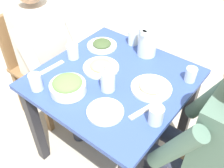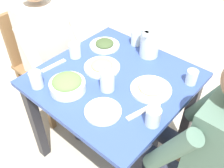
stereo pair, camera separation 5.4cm
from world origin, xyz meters
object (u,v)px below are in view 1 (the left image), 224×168
at_px(plate_beans, 152,86).
at_px(water_glass_near_right, 191,75).
at_px(chair_far, 36,59).
at_px(plate_dolmas, 102,44).
at_px(dining_table, 113,93).
at_px(diner_far, 51,52).
at_px(water_glass_near_left, 73,51).
at_px(water_glass_far_right, 36,82).
at_px(salad_bowl, 68,86).
at_px(plate_yoghurt, 105,111).
at_px(water_glass_far_left, 133,37).
at_px(water_pitcher, 148,41).
at_px(plate_fries, 101,66).
at_px(diner_near, 200,137).
at_px(water_glass_center, 156,115).
at_px(oil_carafe, 108,81).

bearing_deg(plate_beans, water_glass_near_right, -33.91).
relative_size(chair_far, plate_dolmas, 4.42).
bearing_deg(dining_table, diner_far, 89.58).
relative_size(water_glass_near_left, water_glass_far_right, 0.95).
xyz_separation_m(salad_bowl, water_glass_near_left, (0.24, 0.21, 0.00)).
distance_m(plate_yoghurt, water_glass_near_right, 0.54).
bearing_deg(chair_far, water_glass_far_left, -61.06).
distance_m(chair_far, water_pitcher, 0.91).
bearing_deg(diner_far, plate_fries, -88.36).
height_order(plate_fries, water_glass_far_left, water_glass_far_left).
bearing_deg(plate_fries, salad_bowl, 178.36).
height_order(dining_table, water_glass_near_right, water_glass_near_right).
distance_m(diner_near, diner_far, 1.13).
bearing_deg(water_glass_far_right, water_pitcher, -23.72).
height_order(diner_near, water_glass_center, diner_near).
distance_m(plate_yoghurt, water_glass_far_right, 0.42).
distance_m(plate_fries, plate_beans, 0.34).
relative_size(plate_yoghurt, water_glass_near_left, 2.02).
bearing_deg(diner_far, water_pitcher, -61.81).
xyz_separation_m(water_glass_far_left, water_glass_near_right, (-0.12, -0.48, -0.01)).
bearing_deg(dining_table, water_pitcher, -3.85).
bearing_deg(water_glass_far_left, dining_table, -162.07).
distance_m(dining_table, water_glass_center, 0.43).
height_order(water_pitcher, salad_bowl, water_pitcher).
bearing_deg(oil_carafe, plate_yoghurt, -145.21).
height_order(water_glass_far_right, water_glass_near_right, water_glass_far_right).
xyz_separation_m(diner_near, plate_yoghurt, (-0.21, 0.43, 0.08)).
xyz_separation_m(plate_fries, water_glass_center, (-0.16, -0.48, 0.03)).
xyz_separation_m(diner_far, water_glass_far_right, (-0.34, -0.30, 0.12)).
xyz_separation_m(water_glass_far_right, oil_carafe, (0.24, -0.31, 0.01)).
xyz_separation_m(diner_near, water_glass_near_right, (0.28, 0.21, 0.11)).
xyz_separation_m(water_pitcher, plate_beans, (-0.27, -0.20, -0.08)).
bearing_deg(oil_carafe, chair_far, 82.69).
height_order(chair_far, water_glass_near_right, chair_far).
relative_size(diner_far, plate_yoghurt, 6.30).
distance_m(plate_dolmas, water_glass_center, 0.72).
bearing_deg(plate_yoghurt, plate_dolmas, 41.73).
height_order(chair_far, plate_fries, chair_far).
bearing_deg(plate_fries, diner_near, -94.37).
bearing_deg(water_glass_center, chair_far, 82.76).
height_order(plate_dolmas, water_glass_near_left, water_glass_near_left).
height_order(plate_dolmas, oil_carafe, oil_carafe).
bearing_deg(plate_yoghurt, chair_far, 74.80).
bearing_deg(diner_far, plate_beans, -86.67).
distance_m(salad_bowl, plate_fries, 0.27).
bearing_deg(water_glass_center, diner_far, 81.19).
xyz_separation_m(diner_far, water_glass_near_left, (-0.01, -0.24, 0.11)).
bearing_deg(water_glass_far_left, water_glass_center, -136.25).
relative_size(diner_near, water_glass_far_left, 12.04).
distance_m(plate_dolmas, water_glass_near_right, 0.62).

